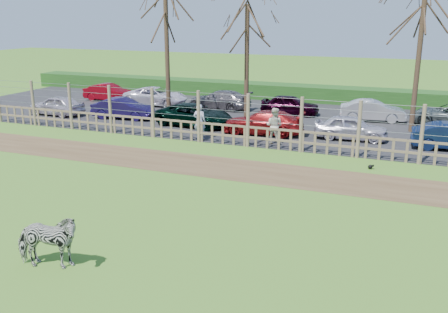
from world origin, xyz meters
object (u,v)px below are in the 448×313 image
at_px(visitor_b, 274,126).
at_px(tree_mid, 247,35).
at_px(car_0, 57,105).
at_px(car_11, 373,111).
at_px(car_3, 263,122).
at_px(car_7, 109,92).
at_px(car_2, 195,115).
at_px(car_1, 123,108).
at_px(crow, 371,167).
at_px(tree_right, 422,29).
at_px(car_8, 156,96).
at_px(car_10, 290,105).
at_px(zebra, 47,242).
at_px(car_9, 219,100).
at_px(visitor_a, 200,121).
at_px(tree_left, 166,21).
at_px(car_4, 351,127).

bearing_deg(visitor_b, tree_mid, -51.37).
height_order(car_0, car_11, same).
distance_m(car_3, car_7, 14.25).
bearing_deg(car_3, car_2, -100.58).
bearing_deg(car_0, car_1, 100.81).
distance_m(crow, car_2, 10.86).
distance_m(tree_right, car_7, 20.80).
relative_size(car_1, car_8, 0.84).
relative_size(tree_mid, car_0, 1.94).
bearing_deg(tree_mid, car_10, 53.48).
bearing_deg(zebra, visitor_b, -22.92).
bearing_deg(car_11, car_8, 82.27).
distance_m(car_0, car_11, 18.79).
relative_size(car_9, car_11, 1.14).
relative_size(car_7, car_11, 1.00).
bearing_deg(car_0, visitor_b, 85.67).
bearing_deg(car_1, car_11, -78.08).
xyz_separation_m(tree_right, car_2, (-11.15, -2.95, -4.60)).
height_order(car_3, car_11, same).
xyz_separation_m(car_2, car_8, (-5.14, 4.90, 0.00)).
height_order(zebra, car_2, zebra).
bearing_deg(zebra, car_2, -3.46).
bearing_deg(car_7, car_0, -178.91).
bearing_deg(car_9, zebra, 14.34).
bearing_deg(visitor_a, car_8, -51.93).
bearing_deg(tree_right, visitor_a, -150.37).
height_order(visitor_a, crow, visitor_a).
xyz_separation_m(car_1, car_2, (4.72, -0.24, 0.00)).
relative_size(tree_mid, crow, 28.35).
distance_m(car_1, car_8, 4.68).
height_order(zebra, car_3, zebra).
distance_m(visitor_b, car_1, 10.16).
bearing_deg(tree_left, crow, -25.99).
distance_m(car_4, car_7, 18.18).
xyz_separation_m(zebra, car_4, (5.00, 15.81, -0.07)).
bearing_deg(car_9, car_4, 63.73).
relative_size(zebra, car_1, 0.46).
xyz_separation_m(car_8, car_11, (14.11, 0.05, 0.00)).
xyz_separation_m(car_1, car_4, (13.15, -0.21, 0.00)).
relative_size(car_1, car_11, 1.00).
xyz_separation_m(tree_left, visitor_b, (7.50, -3.60, -4.71)).
xyz_separation_m(visitor_a, car_10, (2.61, 7.61, -0.26)).
bearing_deg(tree_mid, car_11, 20.19).
height_order(zebra, car_7, zebra).
distance_m(crow, car_9, 14.30).
xyz_separation_m(visitor_b, car_7, (-14.18, 7.27, -0.26)).
bearing_deg(tree_right, tree_mid, -176.82).
relative_size(tree_left, tree_mid, 1.15).
bearing_deg(tree_mid, visitor_b, -56.86).
relative_size(car_3, car_9, 1.00).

